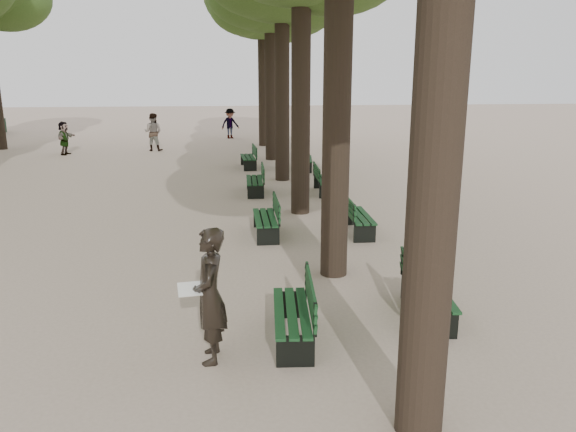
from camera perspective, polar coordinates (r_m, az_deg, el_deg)
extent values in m
plane|color=tan|center=(8.23, -1.91, -13.49)|extent=(120.00, 120.00, 0.00)
cylinder|color=#33261C|center=(5.64, 15.24, 12.88)|extent=(0.52, 0.52, 7.50)
cylinder|color=#33261C|center=(10.46, 5.05, 13.80)|extent=(0.52, 0.52, 7.50)
cylinder|color=#33261C|center=(15.39, 1.32, 14.03)|extent=(0.52, 0.52, 7.50)
cylinder|color=#33261C|center=(20.36, -0.60, 14.13)|extent=(0.52, 0.52, 7.50)
cylinder|color=#33261C|center=(25.34, -1.76, 14.18)|extent=(0.52, 0.52, 7.50)
cylinder|color=#33261C|center=(30.32, -2.55, 14.21)|extent=(0.52, 0.52, 7.50)
cube|color=black|center=(8.42, 0.34, -11.10)|extent=(0.65, 1.83, 0.45)
cube|color=black|center=(8.33, 0.35, -9.71)|extent=(0.67, 1.83, 0.04)
cube|color=black|center=(8.24, 2.31, -7.95)|extent=(0.17, 1.80, 0.40)
cube|color=black|center=(13.58, -2.35, -1.09)|extent=(0.53, 1.80, 0.45)
cube|color=black|center=(13.52, -2.36, -0.17)|extent=(0.55, 1.80, 0.04)
cube|color=black|center=(13.48, -1.18, 0.97)|extent=(0.05, 1.80, 0.40)
cube|color=black|center=(18.32, -3.43, 2.97)|extent=(0.57, 1.81, 0.45)
cube|color=black|center=(18.28, -3.44, 3.66)|extent=(0.59, 1.81, 0.04)
cube|color=black|center=(18.24, -2.57, 4.51)|extent=(0.09, 1.80, 0.40)
cube|color=black|center=(23.34, -4.09, 5.44)|extent=(0.61, 1.82, 0.45)
cube|color=black|center=(23.31, -4.10, 5.99)|extent=(0.63, 1.82, 0.04)
cube|color=black|center=(23.30, -3.42, 6.67)|extent=(0.13, 1.80, 0.40)
cube|color=black|center=(9.45, 14.08, -8.63)|extent=(0.70, 1.84, 0.45)
cube|color=black|center=(9.36, 14.17, -7.36)|extent=(0.72, 1.85, 0.04)
cube|color=black|center=(9.20, 12.58, -5.86)|extent=(0.22, 1.79, 0.40)
cube|color=black|center=(13.88, 7.18, -0.85)|extent=(0.56, 1.81, 0.45)
cube|color=black|center=(13.82, 7.21, 0.05)|extent=(0.58, 1.81, 0.04)
cube|color=black|center=(13.70, 6.10, 1.12)|extent=(0.08, 1.80, 0.40)
cube|color=black|center=(18.42, 3.77, 3.03)|extent=(0.60, 1.82, 0.45)
cube|color=black|center=(18.37, 3.78, 3.72)|extent=(0.62, 1.82, 0.04)
cube|color=black|center=(18.29, 2.93, 4.54)|extent=(0.13, 1.80, 0.40)
cube|color=black|center=(22.83, 1.79, 5.27)|extent=(0.75, 1.85, 0.45)
cube|color=black|center=(22.80, 1.80, 5.83)|extent=(0.77, 1.86, 0.04)
cube|color=black|center=(22.76, 1.09, 6.50)|extent=(0.27, 1.79, 0.40)
imported|color=black|center=(7.68, -7.94, -8.03)|extent=(0.38, 0.76, 1.88)
cube|color=white|center=(7.65, -9.85, -7.31)|extent=(0.37, 0.29, 0.12)
imported|color=#262628|center=(29.04, -21.77, 7.36)|extent=(0.59, 1.51, 1.59)
imported|color=#262628|center=(29.18, -13.54, 8.29)|extent=(0.97, 0.58, 1.87)
imported|color=#262628|center=(34.00, -5.90, 9.33)|extent=(1.17, 0.82, 1.76)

